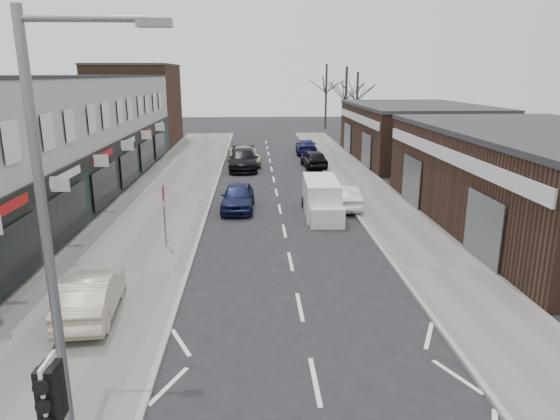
{
  "coord_description": "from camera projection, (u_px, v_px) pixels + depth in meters",
  "views": [
    {
      "loc": [
        -1.41,
        -8.47,
        7.16
      ],
      "look_at": [
        -0.51,
        8.24,
        2.6
      ],
      "focal_mm": 32.0,
      "sensor_mm": 36.0,
      "label": 1
    }
  ],
  "objects": [
    {
      "name": "parked_car_left_b",
      "position": [
        243.0,
        160.0,
        38.65
      ],
      "size": [
        2.25,
        5.41,
        1.56
      ],
      "primitive_type": "imported",
      "rotation": [
        0.0,
        0.0,
        0.01
      ],
      "color": "black",
      "rests_on": "ground"
    },
    {
      "name": "tree_far_b",
      "position": [
        356.0,
        133.0,
        62.74
      ],
      "size": [
        3.6,
        3.6,
        7.5
      ],
      "primitive_type": null,
      "color": "#382D26",
      "rests_on": "ground"
    },
    {
      "name": "warning_sign",
      "position": [
        164.0,
        197.0,
        20.83
      ],
      "size": [
        0.12,
        0.8,
        2.7
      ],
      "color": "slate",
      "rests_on": "pavement_left"
    },
    {
      "name": "right_unit_far",
      "position": [
        415.0,
        133.0,
        42.93
      ],
      "size": [
        10.0,
        16.0,
        4.5
      ],
      "primitive_type": "cube",
      "color": "#3A241A",
      "rests_on": "ground"
    },
    {
      "name": "parked_car_left_c",
      "position": [
        244.0,
        156.0,
        40.76
      ],
      "size": [
        2.96,
        5.59,
        1.5
      ],
      "primitive_type": "imported",
      "rotation": [
        0.0,
        0.0,
        0.09
      ],
      "color": "#ABA789",
      "rests_on": "ground"
    },
    {
      "name": "shop_terrace_left",
      "position": [
        32.0,
        143.0,
        27.27
      ],
      "size": [
        8.0,
        41.0,
        7.1
      ],
      "primitive_type": "cube",
      "color": "beige",
      "rests_on": "ground"
    },
    {
      "name": "pavement_left",
      "position": [
        168.0,
        193.0,
        30.94
      ],
      "size": [
        5.5,
        64.0,
        0.12
      ],
      "primitive_type": "cube",
      "color": "slate",
      "rests_on": "ground"
    },
    {
      "name": "traffic_light",
      "position": [
        53.0,
        409.0,
        7.31
      ],
      "size": [
        0.28,
        0.6,
        3.1
      ],
      "color": "slate",
      "rests_on": "pavement_left"
    },
    {
      "name": "sedan_on_pavement",
      "position": [
        91.0,
        295.0,
        14.92
      ],
      "size": [
        1.77,
        4.13,
        1.32
      ],
      "primitive_type": "imported",
      "rotation": [
        0.0,
        0.0,
        3.23
      ],
      "color": "#BAAE95",
      "rests_on": "pavement_left"
    },
    {
      "name": "parked_car_right_b",
      "position": [
        314.0,
        159.0,
        39.47
      ],
      "size": [
        1.97,
        4.25,
        1.41
      ],
      "primitive_type": "imported",
      "rotation": [
        0.0,
        0.0,
        3.22
      ],
      "color": "black",
      "rests_on": "ground"
    },
    {
      "name": "street_lamp",
      "position": [
        58.0,
        240.0,
        7.89
      ],
      "size": [
        2.23,
        0.22,
        8.0
      ],
      "color": "slate",
      "rests_on": "pavement_left"
    },
    {
      "name": "parked_car_right_a",
      "position": [
        343.0,
        197.0,
        27.47
      ],
      "size": [
        1.47,
        3.96,
        1.29
      ],
      "primitive_type": "imported",
      "rotation": [
        0.0,
        0.0,
        3.17
      ],
      "color": "white",
      "rests_on": "ground"
    },
    {
      "name": "parked_car_left_a",
      "position": [
        238.0,
        197.0,
        27.15
      ],
      "size": [
        1.86,
        4.32,
        1.45
      ],
      "primitive_type": "imported",
      "rotation": [
        0.0,
        0.0,
        -0.04
      ],
      "color": "#131A3D",
      "rests_on": "ground"
    },
    {
      "name": "parked_car_right_c",
      "position": [
        306.0,
        147.0,
        46.33
      ],
      "size": [
        2.12,
        4.71,
        1.34
      ],
      "primitive_type": "imported",
      "rotation": [
        0.0,
        0.0,
        3.09
      ],
      "color": "#141540",
      "rests_on": "ground"
    },
    {
      "name": "pavement_right",
      "position": [
        367.0,
        190.0,
        31.59
      ],
      "size": [
        3.5,
        64.0,
        0.12
      ],
      "primitive_type": "cube",
      "color": "slate",
      "rests_on": "ground"
    },
    {
      "name": "tree_far_c",
      "position": [
        325.0,
        128.0,
        68.36
      ],
      "size": [
        3.6,
        3.6,
        8.5
      ],
      "primitive_type": null,
      "color": "#382D26",
      "rests_on": "ground"
    },
    {
      "name": "white_van",
      "position": [
        321.0,
        199.0,
        26.04
      ],
      "size": [
        1.86,
        4.89,
        1.88
      ],
      "rotation": [
        0.0,
        0.0,
        -0.04
      ],
      "color": "white",
      "rests_on": "ground"
    },
    {
      "name": "right_unit_near",
      "position": [
        547.0,
        181.0,
        23.66
      ],
      "size": [
        10.0,
        18.0,
        4.5
      ],
      "primitive_type": "cube",
      "color": "#3A241A",
      "rests_on": "ground"
    },
    {
      "name": "tree_far_a",
      "position": [
        344.0,
        139.0,
        56.83
      ],
      "size": [
        3.6,
        3.6,
        8.0
      ],
      "primitive_type": null,
      "color": "#382D26",
      "rests_on": "ground"
    },
    {
      "name": "brick_block_far",
      "position": [
        136.0,
        106.0,
        51.72
      ],
      "size": [
        8.0,
        10.0,
        8.0
      ],
      "primitive_type": "cube",
      "color": "#452B1D",
      "rests_on": "ground"
    }
  ]
}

